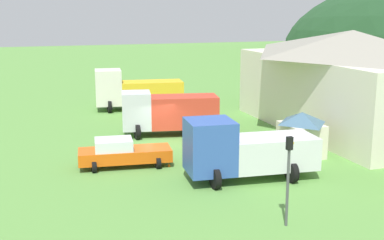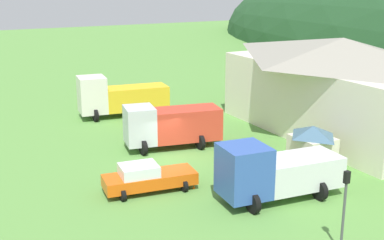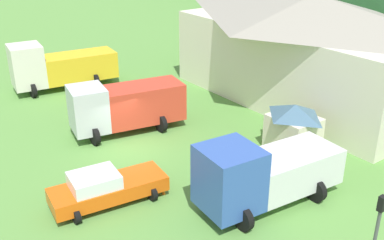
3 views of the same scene
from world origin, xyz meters
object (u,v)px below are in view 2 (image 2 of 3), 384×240
Objects in this scene: traffic_light_east at (345,203)px; traffic_cone_near_pickup at (164,125)px; heavy_rig_striped at (118,96)px; tow_truck_silver at (170,124)px; depot_building at (340,84)px; traffic_cone_mid_row at (194,188)px; service_pickup_orange at (147,178)px; play_shed_cream at (312,146)px; traffic_light_west at (93,91)px; box_truck_blue at (273,171)px.

traffic_cone_near_pickup is at bearing 175.86° from traffic_light_east.
tow_truck_silver is (10.10, 0.29, -0.06)m from heavy_rig_striped.
depot_building is 2.75× the size of tow_truck_silver.
depot_building is 40.85× the size of traffic_cone_mid_row.
service_pickup_orange is 13.73m from traffic_cone_near_pickup.
tow_truck_silver is 11.27× the size of traffic_cone_near_pickup.
traffic_cone_mid_row is (-9.41, -2.45, -2.40)m from traffic_light_east.
traffic_light_east is (14.33, -13.25, -1.45)m from depot_building.
depot_building reaches higher than tow_truck_silver.
depot_building is 7.12× the size of play_shed_cream.
traffic_cone_near_pickup is at bearing -124.64° from depot_building.
heavy_rig_striped reaches higher than tow_truck_silver.
traffic_light_west reaches higher than traffic_cone_mid_row.
depot_building is 15.23m from box_truck_blue.
play_shed_cream is 0.34× the size of heavy_rig_striped.
traffic_cone_near_pickup is at bearing -99.81° from tow_truck_silver.
service_pickup_orange is at bearing -32.20° from box_truck_blue.
box_truck_blue is 6.13m from traffic_light_east.
traffic_cone_near_pickup is (-8.04, -11.63, -3.85)m from depot_building.
box_truck_blue is 1.86× the size of traffic_light_east.
service_pickup_orange is at bearing -97.16° from play_shed_cream.
heavy_rig_striped is (-12.61, -13.98, -2.06)m from depot_building.
traffic_light_west is 5.73× the size of traffic_cone_near_pickup.
tow_truck_silver is 7.88m from traffic_cone_mid_row.
traffic_cone_near_pickup is (4.57, 2.35, -1.79)m from heavy_rig_striped.
traffic_light_east is (8.98, -6.00, 0.97)m from play_shed_cream.
traffic_light_east is 10.01m from traffic_cone_mid_row.
depot_building is at bearing 137.25° from traffic_light_east.
depot_building is 3.59× the size of service_pickup_orange.
play_shed_cream is 6.09m from box_truck_blue.
tow_truck_silver is 1.85× the size of traffic_light_east.
traffic_light_east is at bearing -33.76° from play_shed_cream.
depot_building is 19.57m from traffic_light_east.
box_truck_blue is at bearing -3.36° from traffic_cone_near_pickup.
tow_truck_silver reaches higher than traffic_cone_near_pickup.
heavy_rig_striped is 16.71× the size of traffic_cone_mid_row.
traffic_cone_near_pickup is 1.32× the size of traffic_cone_mid_row.
traffic_light_east is at bearing -42.75° from depot_building.
traffic_cone_mid_row is at bearing -17.43° from traffic_cone_near_pickup.
traffic_light_east is 6.09× the size of traffic_cone_near_pickup.
traffic_light_east is (6.05, -0.66, 0.73)m from box_truck_blue.
traffic_light_west is (-1.11, -1.93, 0.48)m from heavy_rig_striped.
box_truck_blue reaches higher than tow_truck_silver.
heavy_rig_striped is (-17.96, -6.73, 0.36)m from play_shed_cream.
heavy_rig_striped is at bearing -152.79° from traffic_cone_near_pickup.
service_pickup_orange is 11.38× the size of traffic_cone_mid_row.
traffic_cone_mid_row is (7.42, -2.01, -1.74)m from tow_truck_silver.
service_pickup_orange is at bearing -77.70° from depot_building.
tow_truck_silver is (-2.50, -13.69, -2.12)m from depot_building.
play_shed_cream is at bearing 146.24° from traffic_light_east.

